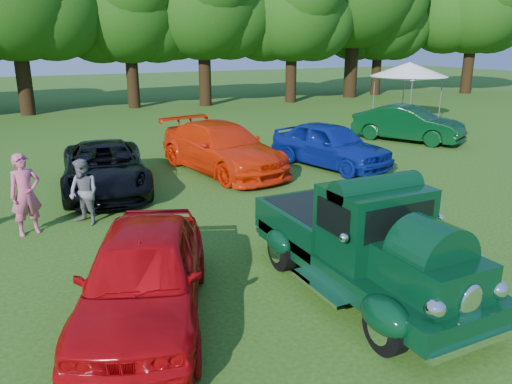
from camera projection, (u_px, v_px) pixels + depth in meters
name	position (u px, v px, depth m)	size (l,w,h in m)	color
ground	(302.00, 286.00, 8.73)	(120.00, 120.00, 0.00)	#274A11
hero_pickup	(363.00, 245.00, 8.40)	(2.26, 4.86, 1.90)	black
red_convertible	(144.00, 275.00, 7.49)	(1.76, 4.38, 1.49)	#AE070B
back_car_black	(105.00, 168.00, 14.05)	(2.25, 4.89, 1.36)	black
back_car_orange	(222.00, 148.00, 16.16)	(2.19, 5.40, 1.57)	red
back_car_blue	(330.00, 145.00, 16.81)	(1.77, 4.40, 1.50)	navy
back_car_green	(408.00, 124.00, 21.06)	(1.57, 4.50, 1.48)	black
spectator_pink	(25.00, 194.00, 10.84)	(0.66, 0.44, 1.82)	#C65175
spectator_grey	(84.00, 192.00, 11.46)	(0.75, 0.59, 1.55)	slate
canopy_tent	(409.00, 70.00, 26.41)	(4.59, 4.59, 3.02)	white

